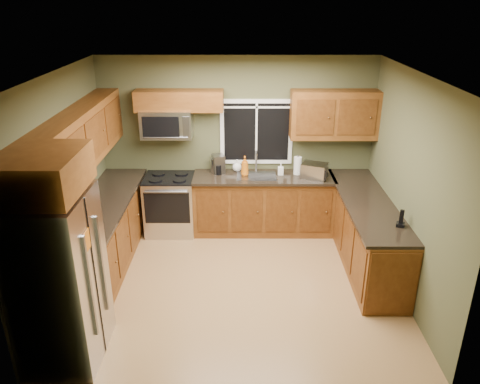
{
  "coord_description": "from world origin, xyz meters",
  "views": [
    {
      "loc": [
        0.06,
        -5.22,
        3.51
      ],
      "look_at": [
        0.05,
        0.35,
        1.15
      ],
      "focal_mm": 35.0,
      "sensor_mm": 36.0,
      "label": 1
    }
  ],
  "objects_px": {
    "microwave": "(167,124)",
    "kettle": "(216,164)",
    "soap_bottle_a": "(245,166)",
    "soap_bottle_c": "(237,165)",
    "refrigerator": "(59,280)",
    "toaster_oven": "(314,171)",
    "range": "(170,204)",
    "paper_towel_roll": "(298,165)",
    "cordless_phone": "(401,221)",
    "soap_bottle_b": "(281,169)",
    "coffee_maker": "(218,165)"
  },
  "relations": [
    {
      "from": "refrigerator",
      "to": "soap_bottle_c",
      "type": "xyz_separation_m",
      "value": [
        1.74,
        3.0,
        0.13
      ]
    },
    {
      "from": "microwave",
      "to": "kettle",
      "type": "bearing_deg",
      "value": 2.76
    },
    {
      "from": "refrigerator",
      "to": "soap_bottle_a",
      "type": "distance_m",
      "value": 3.38
    },
    {
      "from": "coffee_maker",
      "to": "range",
      "type": "bearing_deg",
      "value": -168.92
    },
    {
      "from": "paper_towel_roll",
      "to": "soap_bottle_c",
      "type": "height_order",
      "value": "paper_towel_roll"
    },
    {
      "from": "soap_bottle_c",
      "to": "coffee_maker",
      "type": "bearing_deg",
      "value": -164.27
    },
    {
      "from": "range",
      "to": "soap_bottle_b",
      "type": "bearing_deg",
      "value": 2.29
    },
    {
      "from": "microwave",
      "to": "soap_bottle_b",
      "type": "distance_m",
      "value": 1.86
    },
    {
      "from": "refrigerator",
      "to": "toaster_oven",
      "type": "relative_size",
      "value": 4.04
    },
    {
      "from": "soap_bottle_a",
      "to": "soap_bottle_c",
      "type": "relative_size",
      "value": 1.65
    },
    {
      "from": "range",
      "to": "refrigerator",
      "type": "bearing_deg",
      "value": -103.97
    },
    {
      "from": "toaster_oven",
      "to": "cordless_phone",
      "type": "xyz_separation_m",
      "value": [
        0.81,
        -1.61,
        -0.05
      ]
    },
    {
      "from": "refrigerator",
      "to": "microwave",
      "type": "xyz_separation_m",
      "value": [
        0.69,
        2.91,
        0.83
      ]
    },
    {
      "from": "refrigerator",
      "to": "kettle",
      "type": "distance_m",
      "value": 3.26
    },
    {
      "from": "coffee_maker",
      "to": "kettle",
      "type": "relative_size",
      "value": 1.0
    },
    {
      "from": "soap_bottle_a",
      "to": "toaster_oven",
      "type": "bearing_deg",
      "value": -6.02
    },
    {
      "from": "microwave",
      "to": "soap_bottle_a",
      "type": "distance_m",
      "value": 1.34
    },
    {
      "from": "microwave",
      "to": "kettle",
      "type": "height_order",
      "value": "microwave"
    },
    {
      "from": "soap_bottle_b",
      "to": "soap_bottle_c",
      "type": "bearing_deg",
      "value": 166.53
    },
    {
      "from": "toaster_oven",
      "to": "kettle",
      "type": "xyz_separation_m",
      "value": [
        -1.5,
        0.24,
        0.02
      ]
    },
    {
      "from": "soap_bottle_c",
      "to": "toaster_oven",
      "type": "bearing_deg",
      "value": -14.3
    },
    {
      "from": "refrigerator",
      "to": "kettle",
      "type": "relative_size",
      "value": 6.31
    },
    {
      "from": "coffee_maker",
      "to": "kettle",
      "type": "height_order",
      "value": "coffee_maker"
    },
    {
      "from": "toaster_oven",
      "to": "soap_bottle_b",
      "type": "relative_size",
      "value": 2.43
    },
    {
      "from": "cordless_phone",
      "to": "soap_bottle_a",
      "type": "bearing_deg",
      "value": 137.24
    },
    {
      "from": "range",
      "to": "soap_bottle_b",
      "type": "distance_m",
      "value": 1.82
    },
    {
      "from": "refrigerator",
      "to": "microwave",
      "type": "height_order",
      "value": "microwave"
    },
    {
      "from": "refrigerator",
      "to": "paper_towel_roll",
      "type": "relative_size",
      "value": 5.9
    },
    {
      "from": "microwave",
      "to": "soap_bottle_a",
      "type": "relative_size",
      "value": 2.49
    },
    {
      "from": "refrigerator",
      "to": "paper_towel_roll",
      "type": "bearing_deg",
      "value": 47.03
    },
    {
      "from": "microwave",
      "to": "refrigerator",
      "type": "bearing_deg",
      "value": -103.34
    },
    {
      "from": "range",
      "to": "toaster_oven",
      "type": "xyz_separation_m",
      "value": [
        2.22,
        -0.07,
        0.59
      ]
    },
    {
      "from": "range",
      "to": "microwave",
      "type": "distance_m",
      "value": 1.27
    },
    {
      "from": "coffee_maker",
      "to": "paper_towel_roll",
      "type": "bearing_deg",
      "value": -2.23
    },
    {
      "from": "microwave",
      "to": "soap_bottle_b",
      "type": "bearing_deg",
      "value": -2.23
    },
    {
      "from": "microwave",
      "to": "soap_bottle_a",
      "type": "height_order",
      "value": "microwave"
    },
    {
      "from": "toaster_oven",
      "to": "microwave",
      "type": "bearing_deg",
      "value": 174.75
    },
    {
      "from": "microwave",
      "to": "toaster_oven",
      "type": "xyz_separation_m",
      "value": [
        2.22,
        -0.2,
        -0.68
      ]
    },
    {
      "from": "range",
      "to": "soap_bottle_c",
      "type": "relative_size",
      "value": 5.06
    },
    {
      "from": "kettle",
      "to": "microwave",
      "type": "bearing_deg",
      "value": -177.24
    },
    {
      "from": "range",
      "to": "soap_bottle_b",
      "type": "xyz_separation_m",
      "value": [
        1.72,
        0.07,
        0.56
      ]
    },
    {
      "from": "toaster_oven",
      "to": "soap_bottle_c",
      "type": "bearing_deg",
      "value": 165.7
    },
    {
      "from": "refrigerator",
      "to": "toaster_oven",
      "type": "height_order",
      "value": "refrigerator"
    },
    {
      "from": "range",
      "to": "kettle",
      "type": "xyz_separation_m",
      "value": [
        0.72,
        0.17,
        0.6
      ]
    },
    {
      "from": "toaster_oven",
      "to": "soap_bottle_c",
      "type": "distance_m",
      "value": 1.21
    },
    {
      "from": "kettle",
      "to": "soap_bottle_b",
      "type": "height_order",
      "value": "kettle"
    },
    {
      "from": "range",
      "to": "microwave",
      "type": "xyz_separation_m",
      "value": [
        -0.0,
        0.14,
        1.26
      ]
    },
    {
      "from": "paper_towel_roll",
      "to": "soap_bottle_c",
      "type": "relative_size",
      "value": 1.65
    },
    {
      "from": "paper_towel_roll",
      "to": "cordless_phone",
      "type": "bearing_deg",
      "value": -59.57
    },
    {
      "from": "kettle",
      "to": "soap_bottle_c",
      "type": "bearing_deg",
      "value": 10.21
    }
  ]
}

